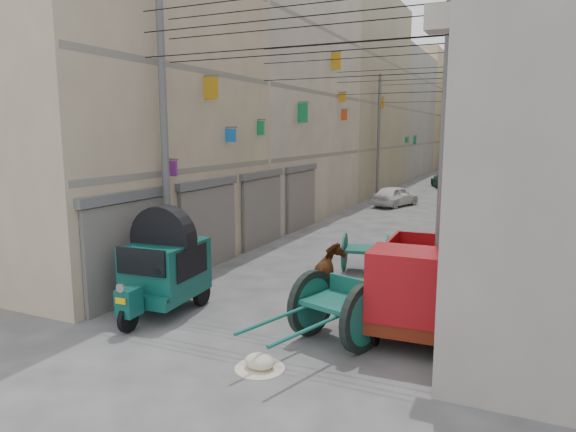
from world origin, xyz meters
The scene contains 15 objects.
building_row_left centered at (-8.00, 34.13, 6.46)m, with size 8.00×62.00×14.00m.
end_cap_building centered at (0.00, 66.00, 6.50)m, with size 22.00×10.00×13.00m, color gray.
shutters_left centered at (-3.92, 10.38, 1.49)m, with size 0.18×14.40×2.88m.
signboards centered at (-0.01, 21.66, 3.43)m, with size 8.22×40.52×5.67m.
utility_poles centered at (0.00, 17.00, 4.00)m, with size 7.40×22.20×8.00m.
overhead_cables centered at (0.00, 14.40, 6.77)m, with size 7.40×22.52×1.12m.
auto_rickshaw centered at (-2.64, 4.59, 1.17)m, with size 1.76×2.88×1.99m.
tonga_cart centered at (1.80, 4.49, 0.74)m, with size 2.07×3.37×1.43m.
mini_truck centered at (3.22, 5.57, 0.99)m, with size 1.79×3.74×2.07m.
second_cart centered at (0.78, 10.13, 0.64)m, with size 1.56×1.44×1.21m.
feed_sack centered at (0.92, 2.77, 0.15)m, with size 0.58×0.47×0.29m, color beige.
horse centered at (0.74, 7.00, 0.71)m, with size 0.76×1.68×1.41m, color maroon.
distant_car_white centered at (-1.68, 24.91, 0.61)m, with size 1.43×3.57×1.21m, color silver.
distant_car_grey centered at (1.95, 27.55, 0.54)m, with size 1.15×3.29×1.09m, color #5C615E.
distant_car_green centered at (-0.40, 36.56, 0.61)m, with size 1.70×4.17×1.21m, color #1B4F32.
Camera 1 is at (5.13, -5.13, 4.35)m, focal length 32.00 mm.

